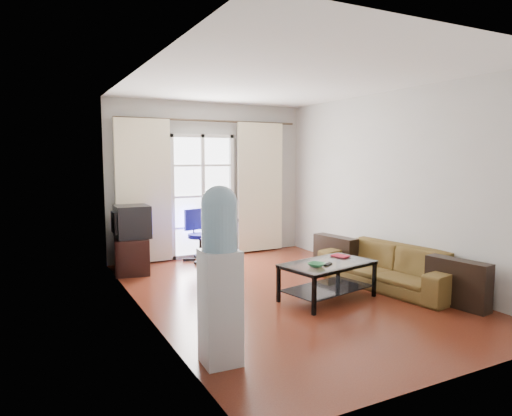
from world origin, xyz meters
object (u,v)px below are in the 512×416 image
(tv_stand, at_px, (131,255))
(crt_tv, at_px, (131,222))
(water_cooler, at_px, (220,272))
(coffee_table, at_px, (327,276))
(sofa, at_px, (389,267))
(task_chair, at_px, (199,246))

(tv_stand, relative_size, crt_tv, 1.33)
(tv_stand, relative_size, water_cooler, 0.48)
(coffee_table, relative_size, crt_tv, 2.25)
(water_cooler, bearing_deg, coffee_table, 31.45)
(water_cooler, bearing_deg, crt_tv, 92.66)
(coffee_table, bearing_deg, tv_stand, 126.74)
(sofa, distance_m, task_chair, 3.18)
(coffee_table, distance_m, water_cooler, 2.18)
(coffee_table, height_order, water_cooler, water_cooler)
(crt_tv, bearing_deg, water_cooler, -88.25)
(sofa, distance_m, tv_stand, 3.79)
(tv_stand, bearing_deg, sofa, -30.65)
(crt_tv, xyz_separation_m, task_chair, (1.19, 0.27, -0.53))
(sofa, bearing_deg, crt_tv, -138.71)
(tv_stand, xyz_separation_m, task_chair, (1.19, 0.24, -0.01))
(water_cooler, bearing_deg, sofa, 22.89)
(sofa, bearing_deg, water_cooler, -78.82)
(coffee_table, distance_m, task_chair, 2.81)
(coffee_table, relative_size, water_cooler, 0.82)
(sofa, distance_m, coffee_table, 1.05)
(coffee_table, bearing_deg, task_chair, 103.67)
(tv_stand, height_order, water_cooler, water_cooler)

